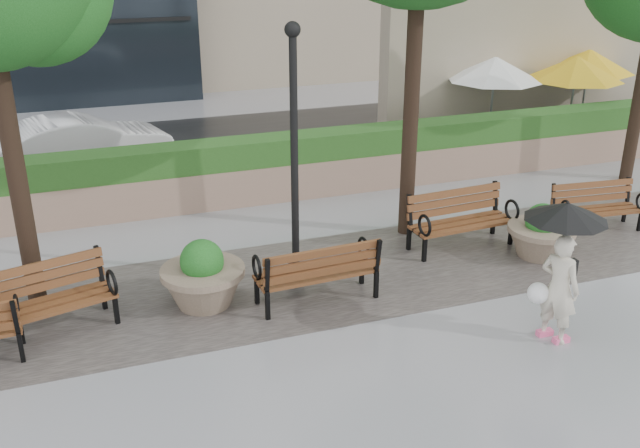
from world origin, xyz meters
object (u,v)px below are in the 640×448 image
object	(u,v)px
bench_1	(47,316)
bench_2	(317,284)
planter_left	(203,280)
lamppost	(295,176)
car_right	(82,145)
bench_3	(460,232)
bench_4	(596,217)
pedestrian	(561,259)
planter_right	(541,236)

from	to	relation	value
bench_1	bench_2	xyz separation A→B (m)	(3.96, -0.36, -0.00)
planter_left	lamppost	size ratio (longest dim) A/B	0.31
bench_2	car_right	bearing A→B (deg)	-70.87
bench_2	bench_3	bearing A→B (deg)	-164.01
bench_4	pedestrian	bearing A→B (deg)	-130.56
bench_1	car_right	world-z (taller)	car_right
planter_left	lamppost	world-z (taller)	lamppost
pedestrian	bench_2	bearing A→B (deg)	29.23
planter_left	pedestrian	world-z (taller)	pedestrian
bench_4	lamppost	distance (m)	6.29
car_right	pedestrian	world-z (taller)	pedestrian
lamppost	bench_4	bearing A→B (deg)	1.17
bench_3	planter_left	distance (m)	4.85
lamppost	car_right	distance (m)	7.76
bench_4	car_right	size ratio (longest dim) A/B	0.42
bench_2	planter_left	xyz separation A→B (m)	(-1.68, 0.48, 0.12)
planter_left	lamppost	distance (m)	2.14
planter_left	lamppost	xyz separation A→B (m)	(1.58, 0.27, 1.42)
bench_3	bench_1	bearing A→B (deg)	-178.22
bench_1	car_right	size ratio (longest dim) A/B	0.48
planter_right	pedestrian	xyz separation A→B (m)	(-1.49, -2.38, 0.86)
bench_1	bench_2	bearing A→B (deg)	-20.58
bench_4	bench_3	bearing A→B (deg)	-177.31
bench_1	pedestrian	size ratio (longest dim) A/B	1.00
bench_2	lamppost	size ratio (longest dim) A/B	0.46
bench_1	pedestrian	world-z (taller)	pedestrian
bench_2	planter_right	world-z (taller)	bench_2
planter_right	lamppost	world-z (taller)	lamppost
bench_2	bench_3	distance (m)	3.31
planter_left	pedestrian	distance (m)	5.23
bench_2	bench_3	xyz separation A→B (m)	(3.13, 1.06, 0.01)
bench_4	lamppost	world-z (taller)	lamppost
bench_3	lamppost	world-z (taller)	lamppost
bench_4	planter_left	bearing A→B (deg)	-170.82
bench_1	car_right	distance (m)	7.51
bench_1	planter_left	bearing A→B (deg)	-12.30
bench_4	planter_left	distance (m)	7.68
car_right	bench_2	bearing A→B (deg)	-172.02
pedestrian	lamppost	bearing A→B (deg)	21.68
pedestrian	planter_right	bearing A→B (deg)	-55.28
planter_left	planter_right	distance (m)	5.95
bench_3	bench_4	size ratio (longest dim) A/B	1.13
bench_1	bench_2	world-z (taller)	bench_1
bench_3	pedestrian	distance (m)	3.35
bench_4	planter_left	xyz separation A→B (m)	(-7.67, -0.40, 0.15)
bench_3	pedestrian	size ratio (longest dim) A/B	0.97
bench_2	car_right	distance (m)	8.43
bench_2	car_right	size ratio (longest dim) A/B	0.46
bench_2	planter_right	bearing A→B (deg)	-179.41
bench_4	car_right	bearing A→B (deg)	148.93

